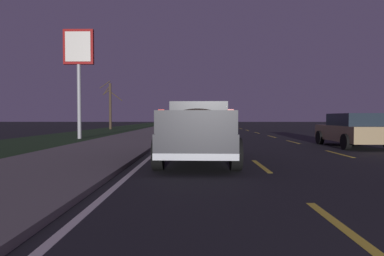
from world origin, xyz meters
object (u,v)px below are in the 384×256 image
Objects in this scene: sedan_black at (197,123)px; gas_price_sign at (79,57)px; bare_tree_far at (110,104)px; pickup_truck at (198,130)px; sedan_green at (197,126)px; sedan_tan at (352,130)px.

gas_price_sign is (-14.94, 7.55, 4.41)m from sedan_black.
bare_tree_far is at bearing 79.12° from sedan_black.
bare_tree_far is (27.52, 9.94, 1.84)m from pickup_truck.
sedan_black is 14.62m from sedan_green.
sedan_green is at bearing 49.69° from sedan_tan.
pickup_truck reaches higher than sedan_tan.
gas_price_sign reaches higher than sedan_green.
sedan_tan is at bearing -161.10° from sedan_black.
pickup_truck is at bearing 125.05° from sedan_tan.
gas_price_sign is at bearing 92.43° from sedan_green.
sedan_tan is 0.64× the size of gas_price_sign.
bare_tree_far is (16.86, 2.42, -2.37)m from gas_price_sign.
bare_tree_far is (22.55, 17.03, 2.04)m from sedan_tan.
pickup_truck is at bearing 179.95° from sedan_black.
gas_price_sign is 1.25× the size of bare_tree_far.
sedan_green is (10.98, 0.00, -0.20)m from pickup_truck.
gas_price_sign reaches higher than bare_tree_far.
gas_price_sign is at bearing 68.71° from sedan_tan.
bare_tree_far is (16.54, 9.94, 2.04)m from sedan_green.
sedan_black is at bearing -100.88° from bare_tree_far.
gas_price_sign is (10.67, 7.52, 4.21)m from pickup_truck.
sedan_black is 21.81m from sedan_tan.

